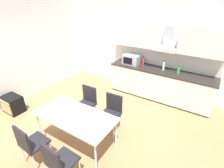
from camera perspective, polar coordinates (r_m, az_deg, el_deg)
ground_plane at (r=4.12m, az=-9.06°, el=-15.33°), size 7.28×7.90×0.02m
wall_back at (r=5.48m, az=8.68°, el=13.09°), size 5.82×0.10×2.89m
wall_left at (r=5.27m, az=-31.52°, el=8.82°), size 0.10×6.32×2.89m
kitchen_counter at (r=5.22m, az=15.12°, el=-0.03°), size 2.89×0.66×0.89m
backsplash_tile at (r=5.23m, az=17.10°, el=7.99°), size 2.87×0.02×0.50m
upper_wall_cabinets at (r=4.93m, az=17.51°, el=13.98°), size 2.87×0.40×0.64m
microwave at (r=5.29m, az=6.38°, el=8.01°), size 0.48×0.35×0.28m
bottle_green at (r=4.90m, az=20.85°, el=4.20°), size 0.08×0.08×0.23m
bottle_red at (r=5.20m, az=10.10°, el=7.21°), size 0.06×0.06×0.29m
bottle_white at (r=5.00m, az=16.51°, el=5.68°), size 0.06×0.06×0.29m
dining_table at (r=3.42m, az=-11.94°, el=-10.62°), size 1.54×0.77×0.74m
chair_far_left at (r=4.16m, az=-8.08°, el=-5.39°), size 0.41×0.41×0.87m
chair_near_left at (r=3.41m, az=-25.35°, el=-16.73°), size 0.42×0.42×0.87m
chair_far_right at (r=3.81m, az=0.01°, el=-8.43°), size 0.42×0.42×0.87m
chair_near_right at (r=2.98m, az=-17.21°, el=-22.74°), size 0.41×0.41×0.87m
guitar_amp at (r=5.24m, az=-29.66°, el=-5.71°), size 0.52×0.37×0.44m
pendant_lamp at (r=2.91m, az=-13.88°, el=5.73°), size 0.32×0.32×0.22m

